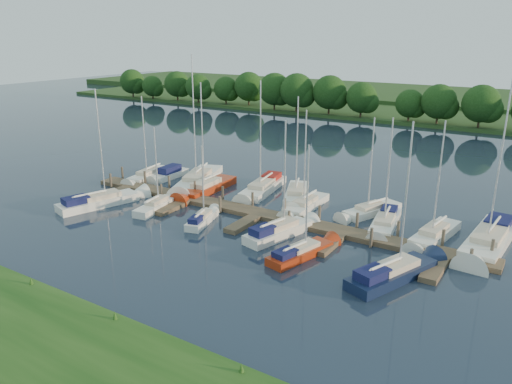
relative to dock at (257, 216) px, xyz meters
The scene contains 24 objects.
ground 7.31m from the dock, 90.00° to the right, with size 260.00×260.00×0.00m, color #1B2636.
near_bank 23.31m from the dock, 90.00° to the right, with size 90.00×10.00×0.50m, color #184112.
dock is the anchor object (origin of this frame).
mooring_pilings 1.19m from the dock, 90.00° to the left, with size 38.24×2.84×2.00m.
far_shore 67.69m from the dock, 90.00° to the left, with size 180.00×30.00×0.60m, color #264219.
distant_hill 92.69m from the dock, 90.00° to the left, with size 220.00×40.00×1.40m, color #2F4E22.
treeline 55.25m from the dock, 95.79° to the left, with size 145.70×8.97×8.30m.
sailboat_n_0 17.58m from the dock, 166.62° to the left, with size 2.74×7.64×9.71m.
motorboat 16.32m from the dock, 160.06° to the left, with size 1.66×5.61×1.70m.
sailboat_n_2 12.31m from the dock, 154.24° to the left, with size 5.87×11.30×14.31m.
sailboat_n_3 9.32m from the dock, 156.97° to the left, with size 2.51×9.15×11.70m.
sailboat_n_4 7.70m from the dock, 118.11° to the left, with size 3.39×9.44×11.87m.
sailboat_n_5 6.74m from the dock, 86.65° to the left, with size 4.46×8.10×10.62m.
sailboat_n_6 5.12m from the dock, 60.43° to the left, with size 1.86×7.57×9.75m.
sailboat_n_7 10.34m from the dock, 37.75° to the left, with size 3.94×7.15×9.27m.
sailboat_n_8 11.14m from the dock, 22.03° to the left, with size 2.87×7.81×9.75m.
sailboat_n_9 14.94m from the dock, 13.48° to the left, with size 2.77×7.88×10.08m.
sailboat_n_10 19.04m from the dock, 14.22° to the left, with size 3.29×11.14×13.94m.
sailboat_s_0 15.35m from the dock, 160.94° to the right, with size 4.24×8.98×11.47m.
sailboat_s_1 9.66m from the dock, 162.11° to the right, with size 2.23×6.22×8.11m.
sailboat_s_2 4.86m from the dock, 134.66° to the right, with size 2.44×5.47×7.13m.
sailboat_s_3 4.49m from the dock, 33.07° to the right, with size 3.30×7.62×9.91m.
sailboat_s_4 8.59m from the dock, 34.74° to the right, with size 3.00×6.89×8.74m.
sailboat_s_5 14.69m from the dock, 18.55° to the right, with size 4.52×8.58×11.11m.
Camera 1 is at (22.22, -27.98, 15.95)m, focal length 35.00 mm.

